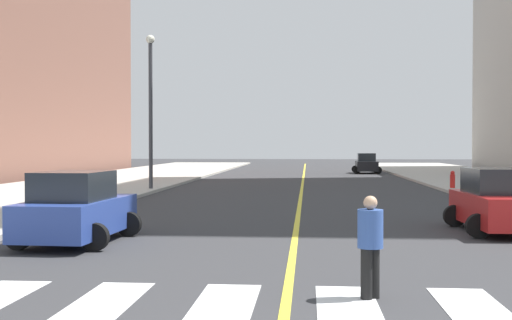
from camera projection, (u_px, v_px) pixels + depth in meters
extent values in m
cube|color=silver|center=(90.00, 313.00, 8.97)|extent=(0.90, 4.00, 0.01)
cube|color=silver|center=(218.00, 316.00, 8.83)|extent=(0.90, 4.00, 0.01)
cube|color=silver|center=(351.00, 319.00, 8.69)|extent=(0.90, 4.00, 0.01)
cube|color=yellow|center=(303.00, 180.00, 44.64)|extent=(0.16, 80.00, 0.01)
cube|color=red|center=(499.00, 209.00, 17.42)|extent=(1.85, 3.90, 0.82)
cube|color=#1E2328|center=(497.00, 181.00, 17.63)|extent=(1.52, 1.96, 0.70)
cylinder|color=black|center=(479.00, 226.00, 16.28)|extent=(0.63, 0.22, 0.62)
cylinder|color=black|center=(454.00, 216.00, 18.66)|extent=(0.63, 0.22, 0.62)
cube|color=black|center=(366.00, 166.00, 54.89)|extent=(1.81, 3.86, 0.82)
cube|color=#1E2328|center=(366.00, 157.00, 55.10)|extent=(1.50, 1.94, 0.69)
cylinder|color=black|center=(357.00, 170.00, 53.81)|extent=(0.62, 0.21, 0.62)
cylinder|color=black|center=(378.00, 170.00, 53.63)|extent=(0.62, 0.21, 0.62)
cylinder|color=black|center=(355.00, 169.00, 56.17)|extent=(0.62, 0.21, 0.62)
cylinder|color=black|center=(376.00, 169.00, 55.99)|extent=(0.62, 0.21, 0.62)
cube|color=#2D479E|center=(77.00, 216.00, 15.58)|extent=(1.90, 3.93, 0.83)
cube|color=#1E2328|center=(73.00, 186.00, 15.34)|extent=(1.55, 1.99, 0.70)
cylinder|color=black|center=(129.00, 224.00, 16.67)|extent=(0.63, 0.23, 0.63)
cylinder|color=black|center=(63.00, 223.00, 16.89)|extent=(0.63, 0.23, 0.63)
cylinder|color=black|center=(95.00, 237.00, 14.30)|extent=(0.63, 0.23, 0.63)
cylinder|color=black|center=(18.00, 236.00, 14.51)|extent=(0.63, 0.23, 0.63)
cylinder|color=black|center=(374.00, 273.00, 9.90)|extent=(0.18, 0.18, 0.78)
cylinder|color=black|center=(367.00, 274.00, 9.80)|extent=(0.18, 0.18, 0.78)
cylinder|color=#335199|center=(370.00, 229.00, 9.83)|extent=(0.39, 0.39, 0.58)
sphere|color=tan|center=(370.00, 203.00, 9.82)|extent=(0.21, 0.21, 0.21)
cylinder|color=red|center=(452.00, 181.00, 33.58)|extent=(0.26, 0.26, 0.70)
sphere|color=red|center=(453.00, 173.00, 33.58)|extent=(0.22, 0.22, 0.22)
cylinder|color=#38383D|center=(151.00, 115.00, 33.09)|extent=(0.20, 0.20, 7.48)
sphere|color=silver|center=(150.00, 39.00, 33.00)|extent=(0.44, 0.44, 0.44)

